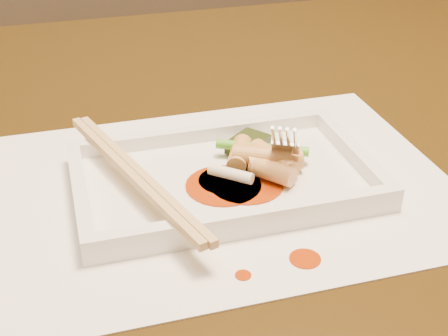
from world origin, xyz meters
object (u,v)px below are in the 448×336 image
object	(u,v)px
plate_base	(224,182)
chopstick_a	(130,174)
table	(225,228)
placemat	(224,186)
fork	(296,83)

from	to	relation	value
plate_base	chopstick_a	bearing A→B (deg)	180.00
table	placemat	xyz separation A→B (m)	(-0.02, -0.07, 0.10)
plate_base	fork	world-z (taller)	fork
table	plate_base	bearing A→B (deg)	-107.12
table	plate_base	distance (m)	0.13
plate_base	chopstick_a	distance (m)	0.08
chopstick_a	fork	distance (m)	0.16
table	plate_base	world-z (taller)	plate_base
plate_base	fork	size ratio (longest dim) A/B	1.86
placemat	fork	bearing A→B (deg)	14.42
chopstick_a	fork	size ratio (longest dim) A/B	1.68
placemat	table	bearing A→B (deg)	72.88
chopstick_a	fork	world-z (taller)	fork
plate_base	chopstick_a	world-z (taller)	chopstick_a
plate_base	chopstick_a	size ratio (longest dim) A/B	1.11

